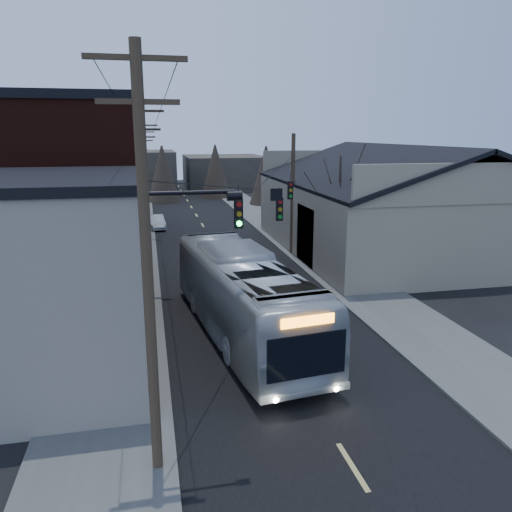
{
  "coord_description": "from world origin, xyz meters",
  "views": [
    {
      "loc": [
        -4.89,
        -8.59,
        8.55
      ],
      "look_at": [
        -0.16,
        13.26,
        3.0
      ],
      "focal_mm": 35.0,
      "sensor_mm": 36.0,
      "label": 1
    }
  ],
  "objects": [
    {
      "name": "road_surface",
      "position": [
        0.0,
        30.0,
        0.01
      ],
      "size": [
        9.0,
        110.0,
        0.02
      ],
      "primitive_type": "cube",
      "color": "black",
      "rests_on": "ground"
    },
    {
      "name": "sidewalk_left",
      "position": [
        -6.5,
        30.0,
        0.06
      ],
      "size": [
        4.0,
        110.0,
        0.12
      ],
      "primitive_type": "cube",
      "color": "#474744",
      "rests_on": "ground"
    },
    {
      "name": "sidewalk_right",
      "position": [
        6.5,
        30.0,
        0.06
      ],
      "size": [
        4.0,
        110.0,
        0.12
      ],
      "primitive_type": "cube",
      "color": "#474744",
      "rests_on": "ground"
    },
    {
      "name": "building_clapboard",
      "position": [
        -9.0,
        9.0,
        3.5
      ],
      "size": [
        8.0,
        8.0,
        7.0
      ],
      "primitive_type": "cube",
      "color": "gray",
      "rests_on": "ground"
    },
    {
      "name": "building_brick",
      "position": [
        -10.0,
        20.0,
        5.0
      ],
      "size": [
        10.0,
        12.0,
        10.0
      ],
      "primitive_type": "cube",
      "color": "black",
      "rests_on": "ground"
    },
    {
      "name": "building_left_far",
      "position": [
        -9.5,
        36.0,
        3.5
      ],
      "size": [
        9.0,
        14.0,
        7.0
      ],
      "primitive_type": "cube",
      "color": "#332D28",
      "rests_on": "ground"
    },
    {
      "name": "warehouse",
      "position": [
        13.0,
        25.0,
        2.7
      ],
      "size": [
        16.16,
        20.6,
        7.73
      ],
      "color": "gray",
      "rests_on": "ground"
    },
    {
      "name": "building_far_left",
      "position": [
        -6.0,
        65.0,
        3.0
      ],
      "size": [
        10.0,
        12.0,
        6.0
      ],
      "primitive_type": "cube",
      "color": "#332D28",
      "rests_on": "ground"
    },
    {
      "name": "building_far_right",
      "position": [
        7.0,
        70.0,
        2.5
      ],
      "size": [
        12.0,
        14.0,
        5.0
      ],
      "primitive_type": "cube",
      "color": "#332D28",
      "rests_on": "ground"
    },
    {
      "name": "bare_tree",
      "position": [
        6.5,
        20.0,
        3.6
      ],
      "size": [
        0.4,
        0.4,
        7.2
      ],
      "primitive_type": "cone",
      "color": "black",
      "rests_on": "ground"
    },
    {
      "name": "utility_lines",
      "position": [
        -3.11,
        24.14,
        4.95
      ],
      "size": [
        11.24,
        45.28,
        10.5
      ],
      "color": "#382B1E",
      "rests_on": "ground"
    },
    {
      "name": "bus",
      "position": [
        -1.16,
        11.26,
        1.81
      ],
      "size": [
        4.62,
        13.29,
        3.63
      ],
      "primitive_type": "imported",
      "rotation": [
        0.0,
        0.0,
        3.26
      ],
      "color": "#A9B0B5",
      "rests_on": "ground"
    },
    {
      "name": "parked_car",
      "position": [
        -4.3,
        37.11,
        0.62
      ],
      "size": [
        1.69,
        3.87,
        1.24
      ],
      "primitive_type": "imported",
      "rotation": [
        0.0,
        0.0,
        0.1
      ],
      "color": "#ACB0B4",
      "rests_on": "ground"
    }
  ]
}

